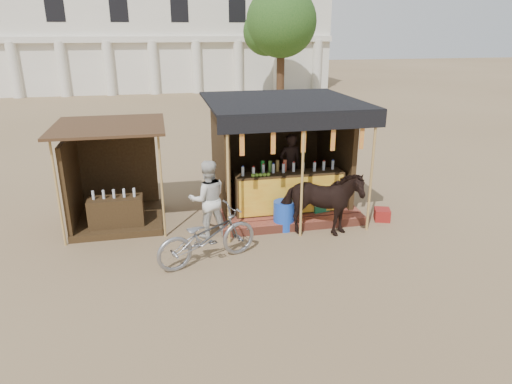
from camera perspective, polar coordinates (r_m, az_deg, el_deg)
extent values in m
plane|color=#846B4C|center=(8.72, 2.25, -10.33)|extent=(120.00, 120.00, 0.00)
cube|color=#994632|center=(11.97, 2.77, -1.13)|extent=(3.40, 2.80, 0.22)
cube|color=#994632|center=(10.60, 4.91, -4.09)|extent=(3.40, 0.35, 0.20)
cube|color=#392814|center=(10.91, 4.09, 0.01)|extent=(2.60, 0.55, 0.95)
cube|color=orange|center=(10.65, 4.51, -0.49)|extent=(2.50, 0.02, 0.88)
cube|color=#392814|center=(12.73, 1.43, 6.57)|extent=(3.00, 0.12, 2.50)
cube|color=#392814|center=(11.27, -4.53, 4.78)|extent=(0.12, 2.50, 2.50)
cube|color=#392814|center=(12.02, 9.84, 5.50)|extent=(0.12, 2.50, 2.50)
cube|color=black|center=(11.11, 3.27, 11.34)|extent=(3.60, 3.60, 0.06)
cube|color=black|center=(9.46, 6.10, 8.68)|extent=(3.60, 0.06, 0.36)
cylinder|color=tan|center=(9.43, -3.50, 1.21)|extent=(0.06, 0.06, 2.75)
cylinder|color=tan|center=(9.79, 5.80, 1.83)|extent=(0.06, 0.06, 2.75)
cylinder|color=tan|center=(10.38, 14.25, 2.36)|extent=(0.06, 0.06, 2.75)
cube|color=red|center=(9.25, -1.76, 6.19)|extent=(0.10, 0.02, 0.55)
cube|color=red|center=(9.39, 2.17, 6.38)|extent=(0.10, 0.02, 0.55)
cube|color=red|center=(9.57, 5.97, 6.54)|extent=(0.10, 0.02, 0.55)
cube|color=red|center=(9.78, 9.62, 6.67)|extent=(0.10, 0.02, 0.55)
cube|color=red|center=(10.04, 13.10, 6.76)|extent=(0.10, 0.02, 0.55)
imported|color=black|center=(11.85, 4.25, 3.37)|extent=(0.62, 0.42, 1.64)
cube|color=#392814|center=(11.40, -16.70, -3.27)|extent=(2.00, 2.00, 0.15)
cube|color=#392814|center=(11.97, -16.86, 2.78)|extent=(1.90, 0.10, 2.10)
cube|color=#392814|center=(11.20, -22.02, 1.03)|extent=(0.10, 1.90, 2.10)
cube|color=#472D19|center=(10.65, -17.93, 7.87)|extent=(2.40, 2.40, 0.06)
cylinder|color=tan|center=(10.20, -23.54, -0.20)|extent=(0.05, 0.05, 2.35)
cylinder|color=tan|center=(9.98, -11.70, 0.65)|extent=(0.05, 0.05, 2.35)
cube|color=#392814|center=(10.81, -17.03, -2.70)|extent=(1.20, 0.50, 0.80)
imported|color=black|center=(10.07, 8.02, -1.45)|extent=(1.96, 1.32, 1.52)
imported|color=gray|center=(8.98, -6.13, -5.55)|extent=(2.21, 1.38, 1.10)
imported|color=silver|center=(9.98, -6.04, -0.88)|extent=(0.91, 0.74, 1.74)
cylinder|color=blue|center=(10.48, 3.49, -2.92)|extent=(0.62, 0.62, 0.67)
cube|color=maroon|center=(11.42, 15.48, -2.73)|extent=(0.46, 0.47, 0.28)
cube|color=#176940|center=(11.25, 8.22, -2.21)|extent=(0.69, 0.53, 0.40)
cube|color=white|center=(11.17, 8.28, -1.12)|extent=(0.71, 0.56, 0.06)
cube|color=silver|center=(37.31, -12.95, 18.68)|extent=(26.00, 7.00, 8.00)
cube|color=silver|center=(33.71, -12.92, 18.11)|extent=(26.00, 0.50, 0.40)
cylinder|color=silver|center=(35.00, -27.95, 13.30)|extent=(0.70, 0.70, 3.60)
cylinder|color=silver|center=(34.34, -23.01, 13.93)|extent=(0.70, 0.70, 3.60)
cylinder|color=silver|center=(33.94, -17.89, 14.46)|extent=(0.70, 0.70, 3.60)
cylinder|color=silver|center=(33.80, -12.67, 14.90)|extent=(0.70, 0.70, 3.60)
cylinder|color=silver|center=(33.93, -7.43, 15.21)|extent=(0.70, 0.70, 3.60)
cylinder|color=silver|center=(34.31, -2.25, 15.40)|extent=(0.70, 0.70, 3.60)
cylinder|color=silver|center=(34.96, 2.78, 15.48)|extent=(0.70, 0.70, 3.60)
cylinder|color=silver|center=(35.84, 7.60, 15.44)|extent=(0.70, 0.70, 3.60)
cylinder|color=#382314|center=(30.44, 3.09, 15.22)|extent=(0.50, 0.50, 4.00)
sphere|color=#375C1F|center=(30.36, 3.19, 20.50)|extent=(4.40, 4.40, 4.40)
sphere|color=#375C1F|center=(30.74, 1.33, 19.39)|extent=(2.99, 2.99, 2.99)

